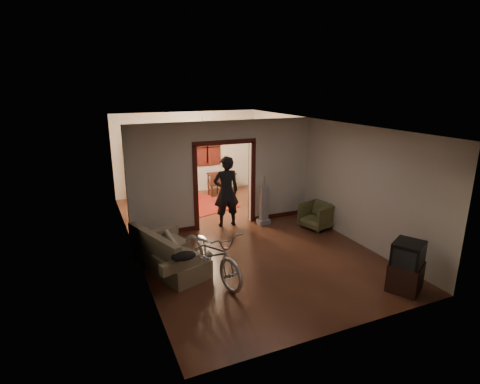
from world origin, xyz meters
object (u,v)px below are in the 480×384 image
armchair (317,216)px  person (226,192)px  sofa (170,250)px  bicycle (212,253)px  desk (222,183)px  locker (157,169)px

armchair → person: 2.48m
sofa → armchair: sofa is taller
bicycle → desk: bearing=54.0°
person → locker: 3.55m
bicycle → locker: (0.16, 5.89, 0.46)m
sofa → person: size_ratio=0.94×
sofa → desk: size_ratio=1.92×
bicycle → sofa: bearing=120.3°
armchair → desk: (-1.12, 4.16, 0.01)m
person → locker: size_ratio=0.97×
armchair → person: person is taller
bicycle → armchair: bearing=9.0°
sofa → locker: 5.29m
person → desk: bearing=-104.3°
bicycle → person: bearing=49.3°
locker → desk: (2.16, -0.32, -0.64)m
locker → armchair: bearing=-56.1°
sofa → desk: sofa is taller
armchair → locker: size_ratio=0.38×
armchair → desk: bearing=179.6°
armchair → person: (-2.13, 1.12, 0.61)m
locker → bicycle: bearing=-93.9°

